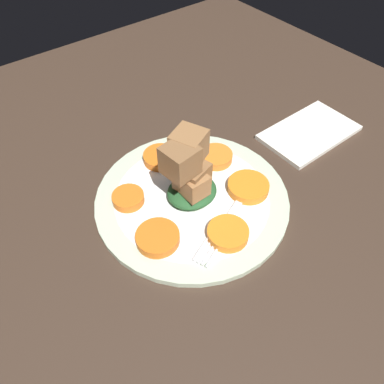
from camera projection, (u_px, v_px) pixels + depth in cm
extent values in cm
cube|color=#38281E|center=(192.00, 205.00, 60.26)|extent=(120.00, 120.00, 2.00)
cylinder|color=beige|center=(192.00, 199.00, 59.14)|extent=(30.40, 30.40, 1.00)
cylinder|color=white|center=(192.00, 199.00, 59.10)|extent=(24.32, 24.32, 1.00)
cylinder|color=orange|center=(128.00, 198.00, 57.52)|extent=(4.95, 4.95, 1.39)
cylinder|color=orange|center=(158.00, 238.00, 52.60)|extent=(6.24, 6.24, 1.39)
cylinder|color=orange|center=(228.00, 233.00, 53.10)|extent=(5.98, 5.98, 1.39)
cylinder|color=orange|center=(248.00, 187.00, 59.09)|extent=(6.56, 6.56, 1.39)
cylinder|color=orange|center=(216.00, 157.00, 63.76)|extent=(5.70, 5.70, 1.39)
cylinder|color=orange|center=(160.00, 157.00, 63.66)|extent=(5.85, 5.85, 1.39)
ellipsoid|color=#235128|center=(192.00, 191.00, 57.83)|extent=(7.96, 7.16, 2.33)
cube|color=#9E754C|center=(189.00, 177.00, 55.83)|extent=(3.96, 3.96, 3.42)
cube|color=olive|center=(194.00, 185.00, 54.73)|extent=(3.59, 3.59, 3.56)
cube|color=brown|center=(192.00, 176.00, 55.36)|extent=(5.31, 5.31, 4.34)
cube|color=olive|center=(189.00, 146.00, 53.15)|extent=(5.84, 5.84, 4.43)
cube|color=brown|center=(181.00, 161.00, 51.04)|extent=(4.89, 4.89, 4.40)
cube|color=silver|center=(237.00, 206.00, 57.08)|extent=(11.05, 5.33, 0.40)
cube|color=silver|center=(217.00, 236.00, 53.35)|extent=(2.16, 2.66, 0.40)
cube|color=silver|center=(214.00, 255.00, 51.30)|extent=(4.31, 1.98, 0.40)
cube|color=silver|center=(210.00, 253.00, 51.53)|extent=(4.31, 1.98, 0.40)
cube|color=silver|center=(205.00, 251.00, 51.75)|extent=(4.31, 1.98, 0.40)
cube|color=silver|center=(201.00, 249.00, 51.97)|extent=(4.31, 1.98, 0.40)
cube|color=silver|center=(309.00, 132.00, 70.29)|extent=(17.94, 10.76, 0.80)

